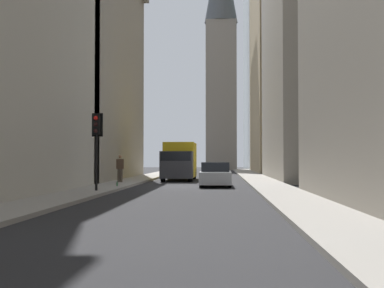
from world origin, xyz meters
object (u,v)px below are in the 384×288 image
sedan_silver (216,175)px  pedestrian (120,167)px  delivery_truck (179,161)px  discarded_bottle (117,184)px  traffic_light_foreground (96,134)px

sedan_silver → pedestrian: 6.48m
delivery_truck → discarded_bottle: (-10.76, 2.49, -1.21)m
traffic_light_foreground → discarded_bottle: 4.58m
delivery_truck → traffic_light_foreground: 14.86m
sedan_silver → traffic_light_foreground: size_ratio=1.19×
sedan_silver → traffic_light_foreground: 8.58m
delivery_truck → discarded_bottle: delivery_truck is taller
delivery_truck → sedan_silver: size_ratio=1.50×
delivery_truck → discarded_bottle: size_ratio=23.93×
pedestrian → discarded_bottle: pedestrian is taller
delivery_truck → sedan_silver: 8.80m
sedan_silver → discarded_bottle: size_ratio=15.93×
delivery_truck → traffic_light_foreground: (-14.56, 2.68, 1.33)m
delivery_truck → pedestrian: 6.94m
pedestrian → discarded_bottle: size_ratio=6.37×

